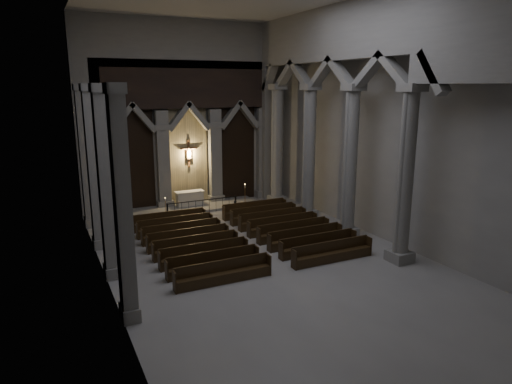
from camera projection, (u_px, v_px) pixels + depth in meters
room at (270, 93)px, 19.23m from camera, size 24.00×24.10×12.00m
sanctuary_wall at (188, 106)px, 29.57m from camera, size 14.00×0.77×12.00m
right_arcade at (356, 88)px, 22.68m from camera, size 1.00×24.00×12.00m
left_pilasters at (99, 178)px, 20.29m from camera, size 0.60×13.00×8.03m
sanctuary_step at (196, 207)px, 30.24m from camera, size 8.50×2.60×0.15m
altar at (190, 198)px, 30.30m from camera, size 1.89×0.76×0.96m
altar_rail at (203, 204)px, 28.87m from camera, size 4.64×0.09×0.91m
candle_stand_left at (166, 212)px, 28.01m from camera, size 0.21×0.21×1.26m
candle_stand_right at (245, 200)px, 30.56m from camera, size 0.26×0.26×1.56m
pews at (242, 237)px, 23.53m from camera, size 9.60×8.73×0.94m
worshipper at (236, 209)px, 28.04m from camera, size 0.46×0.38×1.06m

